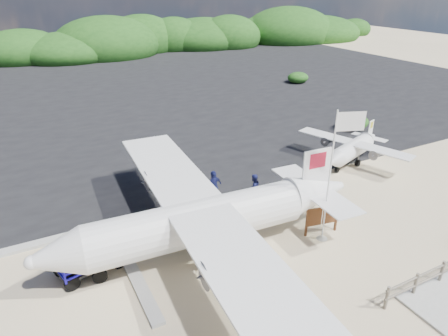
% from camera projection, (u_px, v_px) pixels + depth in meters
% --- Properties ---
extents(ground, '(160.00, 160.00, 0.00)m').
position_uv_depth(ground, '(243.00, 256.00, 17.17)').
color(ground, beige).
extents(asphalt_apron, '(90.00, 50.00, 0.04)m').
position_uv_depth(asphalt_apron, '(96.00, 96.00, 41.17)').
color(asphalt_apron, '#B2B2B2').
rests_on(asphalt_apron, ground).
extents(lagoon, '(9.00, 7.00, 0.40)m').
position_uv_depth(lagoon, '(10.00, 306.00, 14.56)').
color(lagoon, '#B2B2B2').
rests_on(lagoon, ground).
extents(vegetation_band, '(124.00, 8.00, 4.40)m').
position_uv_depth(vegetation_band, '(62.00, 58.00, 61.18)').
color(vegetation_band, '#B2B2B2').
rests_on(vegetation_band, ground).
extents(fence, '(6.40, 2.00, 1.10)m').
position_uv_depth(fence, '(439.00, 282.00, 15.71)').
color(fence, '#B2B2B2').
rests_on(fence, ground).
extents(baggage_cart, '(3.04, 2.18, 1.37)m').
position_uv_depth(baggage_cart, '(91.00, 271.00, 16.29)').
color(baggage_cart, '#140CB5').
rests_on(baggage_cart, ground).
extents(flagpole, '(1.33, 0.91, 6.14)m').
position_uv_depth(flagpole, '(322.00, 238.00, 18.36)').
color(flagpole, white).
rests_on(flagpole, ground).
extents(signboard, '(1.75, 0.48, 1.44)m').
position_uv_depth(signboard, '(320.00, 233.00, 18.77)').
color(signboard, '#573219').
rests_on(signboard, ground).
extents(crew_a, '(0.58, 0.39, 1.55)m').
position_uv_depth(crew_a, '(225.00, 218.00, 18.54)').
color(crew_a, '#151A51').
rests_on(crew_a, ground).
extents(crew_b, '(0.85, 0.70, 1.60)m').
position_uv_depth(crew_b, '(254.00, 188.00, 21.14)').
color(crew_b, '#151A51').
rests_on(crew_b, ground).
extents(crew_c, '(1.19, 0.86, 1.88)m').
position_uv_depth(crew_c, '(214.00, 187.00, 20.95)').
color(crew_c, '#151A51').
rests_on(crew_c, ground).
extents(aircraft_large, '(17.72, 17.72, 5.02)m').
position_uv_depth(aircraft_large, '(233.00, 84.00, 45.96)').
color(aircraft_large, '#B2B2B2').
rests_on(aircraft_large, ground).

